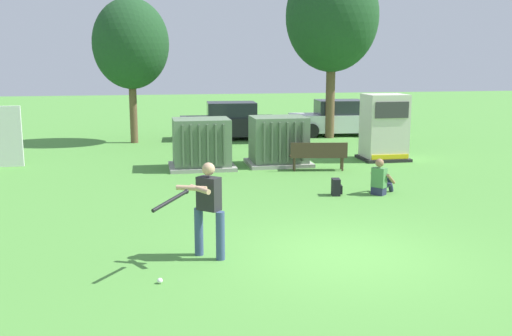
% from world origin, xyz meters
% --- Properties ---
extents(ground_plane, '(96.00, 96.00, 0.00)m').
position_xyz_m(ground_plane, '(0.00, 0.00, 0.00)').
color(ground_plane, '#51933D').
extents(transformer_west, '(2.10, 1.70, 1.62)m').
position_xyz_m(transformer_west, '(-1.73, 9.02, 0.79)').
color(transformer_west, '#9E9B93').
rests_on(transformer_west, ground).
extents(transformer_mid_west, '(2.10, 1.70, 1.62)m').
position_xyz_m(transformer_mid_west, '(0.86, 9.20, 0.79)').
color(transformer_mid_west, '#9E9B93').
rests_on(transformer_mid_west, ground).
extents(generator_enclosure, '(1.60, 1.40, 2.30)m').
position_xyz_m(generator_enclosure, '(4.71, 9.49, 1.14)').
color(generator_enclosure, '#262626').
rests_on(generator_enclosure, ground).
extents(park_bench, '(1.84, 0.67, 0.92)m').
position_xyz_m(park_bench, '(1.88, 7.92, 0.54)').
color(park_bench, '#4C3828').
rests_on(park_bench, ground).
extents(batter, '(1.28, 1.35, 1.74)m').
position_xyz_m(batter, '(-2.46, 0.24, 0.98)').
color(batter, '#384C75').
rests_on(batter, ground).
extents(sports_ball, '(0.09, 0.09, 0.09)m').
position_xyz_m(sports_ball, '(-3.34, -0.84, 0.04)').
color(sports_ball, white).
rests_on(sports_ball, ground).
extents(seated_spectator, '(0.76, 0.71, 0.96)m').
position_xyz_m(seated_spectator, '(2.56, 4.48, 0.38)').
color(seated_spectator, '#282D4C').
rests_on(seated_spectator, ground).
extents(backpack, '(0.30, 0.35, 0.44)m').
position_xyz_m(backpack, '(1.37, 4.55, 0.21)').
color(backpack, black).
rests_on(backpack, ground).
extents(tree_left, '(3.12, 3.12, 5.95)m').
position_xyz_m(tree_left, '(-3.98, 15.40, 4.08)').
color(tree_left, brown).
rests_on(tree_left, ground).
extents(tree_center_left, '(4.02, 4.02, 7.69)m').
position_xyz_m(tree_center_left, '(4.61, 15.42, 5.28)').
color(tree_center_left, brown).
rests_on(tree_center_left, ground).
extents(parked_car_leftmost, '(4.29, 2.11, 1.62)m').
position_xyz_m(parked_car_leftmost, '(0.12, 15.81, 0.75)').
color(parked_car_leftmost, black).
rests_on(parked_car_leftmost, ground).
extents(parked_car_left_of_center, '(4.32, 2.17, 1.62)m').
position_xyz_m(parked_car_left_of_center, '(5.20, 16.21, 0.75)').
color(parked_car_left_of_center, silver).
rests_on(parked_car_left_of_center, ground).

